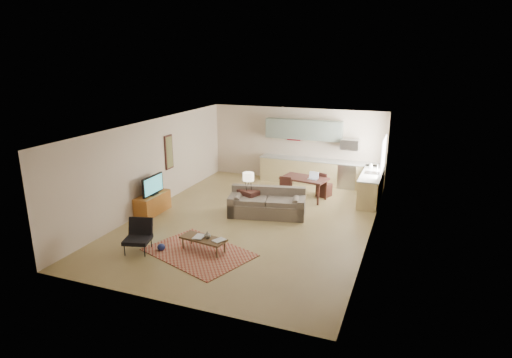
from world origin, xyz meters
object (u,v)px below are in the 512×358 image
at_px(coffee_table, 204,244).
at_px(tv_credenza, 153,204).
at_px(console_table, 248,201).
at_px(dining_table, 304,188).
at_px(armchair, 137,237).
at_px(sofa, 267,203).

bearing_deg(coffee_table, tv_credenza, 154.51).
distance_m(console_table, dining_table, 2.15).
bearing_deg(armchair, console_table, 51.46).
bearing_deg(armchair, coffee_table, 6.50).
xyz_separation_m(sofa, console_table, (-0.62, 0.09, -0.06)).
bearing_deg(console_table, tv_credenza, -134.95).
relative_size(armchair, dining_table, 0.53).
distance_m(sofa, dining_table, 1.95).
bearing_deg(dining_table, armchair, -106.80).
distance_m(armchair, dining_table, 5.87).
xyz_separation_m(coffee_table, console_table, (0.01, 2.87, 0.17)).
xyz_separation_m(armchair, tv_credenza, (-1.17, 2.36, -0.10)).
distance_m(coffee_table, tv_credenza, 3.16).
bearing_deg(console_table, armchair, -90.51).
distance_m(sofa, tv_credenza, 3.40).
height_order(sofa, armchair, sofa).
xyz_separation_m(armchair, dining_table, (2.71, 5.21, -0.02)).
bearing_deg(dining_table, sofa, -98.40).
distance_m(armchair, tv_credenza, 2.64).
bearing_deg(tv_credenza, armchair, -63.52).
height_order(tv_credenza, dining_table, dining_table).
distance_m(sofa, coffee_table, 2.86).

